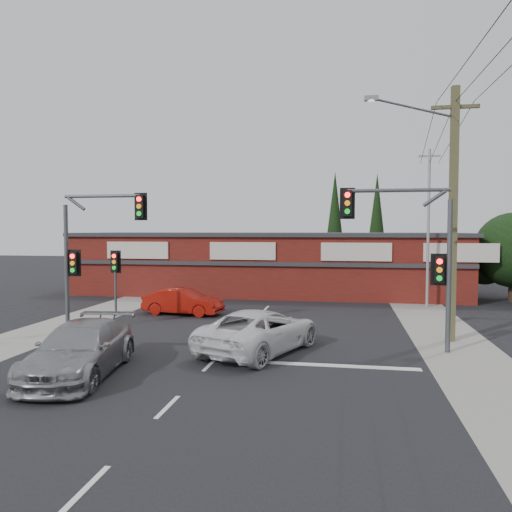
% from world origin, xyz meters
% --- Properties ---
extents(ground, '(120.00, 120.00, 0.00)m').
position_xyz_m(ground, '(0.00, 0.00, 0.00)').
color(ground, black).
rests_on(ground, ground).
extents(road_strip, '(14.00, 70.00, 0.01)m').
position_xyz_m(road_strip, '(0.00, 5.00, 0.01)').
color(road_strip, black).
rests_on(road_strip, ground).
extents(verge_left, '(3.00, 70.00, 0.02)m').
position_xyz_m(verge_left, '(-8.50, 5.00, 0.01)').
color(verge_left, gray).
rests_on(verge_left, ground).
extents(verge_right, '(3.00, 70.00, 0.02)m').
position_xyz_m(verge_right, '(8.50, 5.00, 0.01)').
color(verge_right, gray).
rests_on(verge_right, ground).
extents(stop_line, '(6.50, 0.35, 0.01)m').
position_xyz_m(stop_line, '(3.50, -1.50, 0.01)').
color(stop_line, silver).
rests_on(stop_line, ground).
extents(white_suv, '(4.44, 6.14, 1.55)m').
position_xyz_m(white_suv, '(1.32, -0.05, 0.78)').
color(white_suv, silver).
rests_on(white_suv, ground).
extents(silver_suv, '(2.95, 5.72, 1.59)m').
position_xyz_m(silver_suv, '(-3.57, -3.91, 0.79)').
color(silver_suv, gray).
rests_on(silver_suv, ground).
extents(red_sedan, '(4.29, 1.89, 1.37)m').
position_xyz_m(red_sedan, '(-3.97, 7.09, 0.69)').
color(red_sedan, '#951109').
rests_on(red_sedan, ground).
extents(lane_dashes, '(0.12, 37.45, 0.01)m').
position_xyz_m(lane_dashes, '(0.00, -0.08, 0.01)').
color(lane_dashes, silver).
rests_on(lane_dashes, ground).
extents(shop_building, '(27.30, 8.40, 4.22)m').
position_xyz_m(shop_building, '(-0.99, 16.99, 2.13)').
color(shop_building, '#531510').
rests_on(shop_building, ground).
extents(conifer_near, '(1.80, 1.80, 9.25)m').
position_xyz_m(conifer_near, '(3.50, 24.00, 5.48)').
color(conifer_near, '#2D2116').
rests_on(conifer_near, ground).
extents(conifer_far, '(1.80, 1.80, 9.25)m').
position_xyz_m(conifer_far, '(7.00, 26.00, 5.48)').
color(conifer_far, '#2D2116').
rests_on(conifer_far, ground).
extents(traffic_mast_left, '(3.77, 0.27, 5.97)m').
position_xyz_m(traffic_mast_left, '(-6.43, 2.00, 3.93)').
color(traffic_mast_left, '#47494C').
rests_on(traffic_mast_left, ground).
extents(traffic_mast_right, '(3.96, 0.27, 5.97)m').
position_xyz_m(traffic_mast_right, '(6.86, 1.00, 3.95)').
color(traffic_mast_right, '#47494C').
rests_on(traffic_mast_right, ground).
extents(pedestal_signal, '(0.55, 0.27, 3.38)m').
position_xyz_m(pedestal_signal, '(-7.20, 6.01, 2.41)').
color(pedestal_signal, '#47494C').
rests_on(pedestal_signal, ground).
extents(utility_pole, '(4.38, 0.59, 10.00)m').
position_xyz_m(utility_pole, '(8.36, 2.99, 5.40)').
color(utility_pole, brown).
rests_on(utility_pole, ground).
extents(steel_pole, '(1.20, 0.16, 9.00)m').
position_xyz_m(steel_pole, '(9.00, 12.00, 4.70)').
color(steel_pole, gray).
rests_on(steel_pole, ground).
extents(power_lines, '(2.01, 29.00, 1.22)m').
position_xyz_m(power_lines, '(8.47, -2.47, 9.04)').
color(power_lines, black).
rests_on(power_lines, ground).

